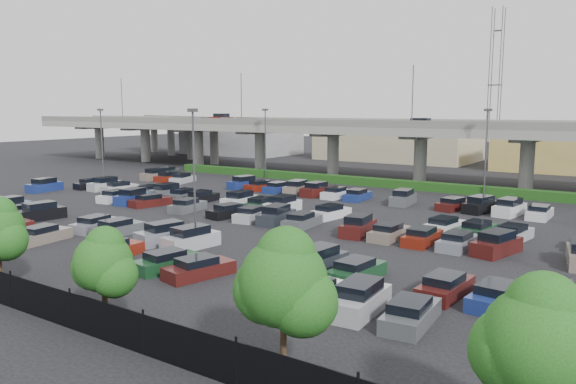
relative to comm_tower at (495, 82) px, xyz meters
The scene contains 8 objects.
ground 75.73m from the comm_tower, 93.09° to the right, with size 280.00×280.00×0.00m, color black.
overpass 43.07m from the comm_tower, 95.73° to the right, with size 150.00×13.00×15.80m.
on_ramp 64.67m from the comm_tower, 151.11° to the right, with size 50.93×30.13×8.80m.
hedge 51.42m from the comm_tower, 94.67° to the right, with size 66.00×1.60×1.10m, color #163E12.
parked_cars 78.70m from the comm_tower, 93.50° to the right, with size 63.05×41.62×1.67m.
light_poles 73.06m from the comm_tower, 96.44° to the right, with size 66.90×48.38×10.30m.
distant_buildings 18.96m from the comm_tower, 55.50° to the right, with size 138.00×24.00×9.00m.
comm_tower is the anchor object (origin of this frame).
Camera 1 is at (33.55, -43.11, 10.25)m, focal length 35.00 mm.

